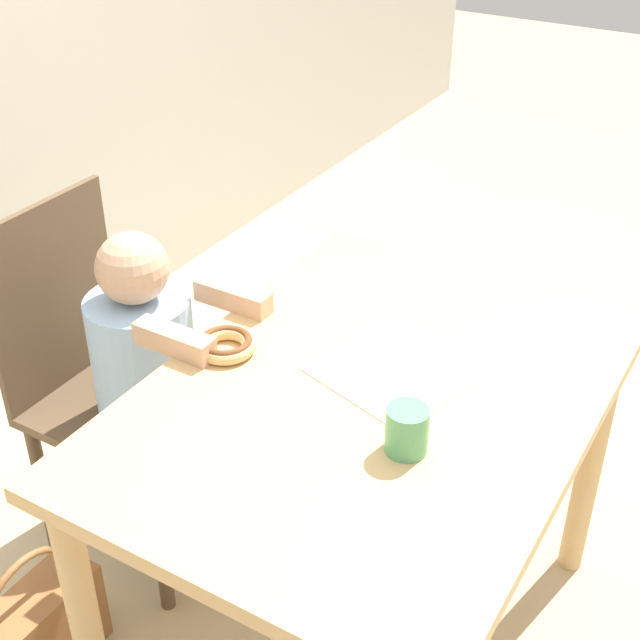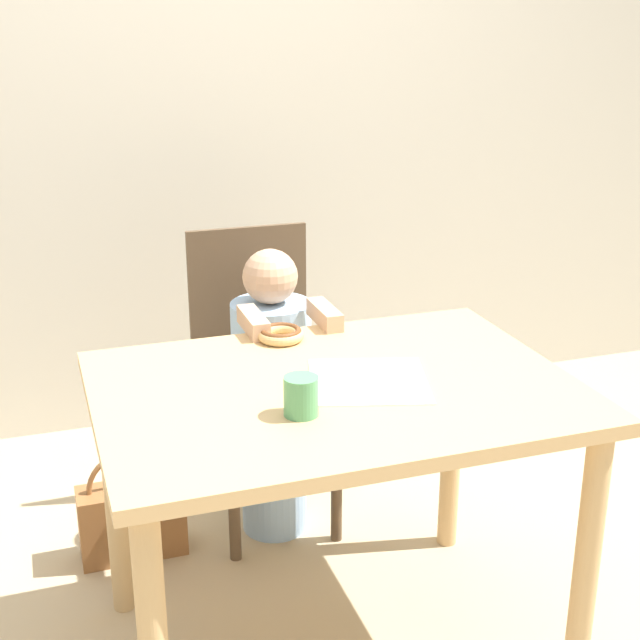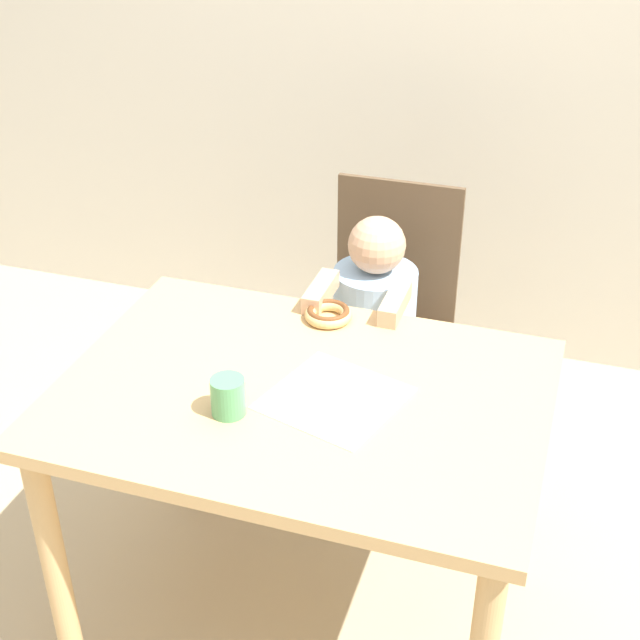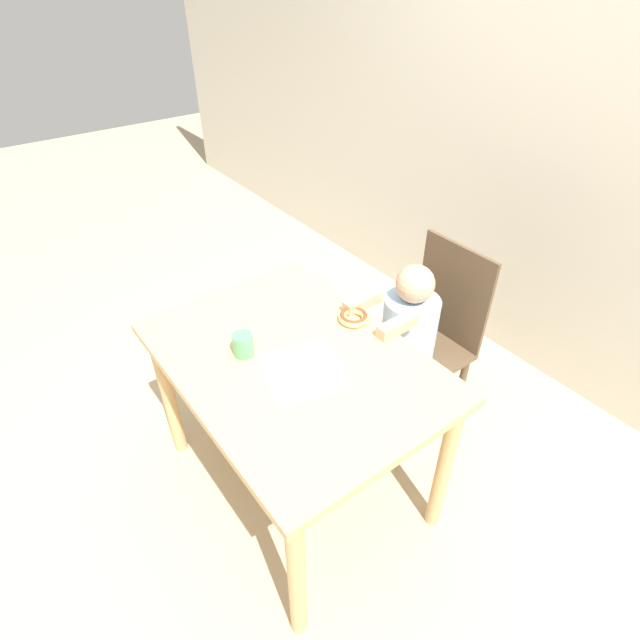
# 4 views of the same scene
# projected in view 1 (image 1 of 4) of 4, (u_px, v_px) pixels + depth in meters

# --- Properties ---
(dining_table) EXTENTS (1.13, 0.81, 0.76)m
(dining_table) POSITION_uv_depth(u_px,v_px,m) (371.00, 434.00, 1.79)
(dining_table) COLOR tan
(dining_table) RESTS_ON ground_plane
(chair) EXTENTS (0.39, 0.45, 0.94)m
(chair) POSITION_uv_depth(u_px,v_px,m) (109.00, 387.00, 2.22)
(chair) COLOR brown
(chair) RESTS_ON ground_plane
(child_figure) EXTENTS (0.26, 0.41, 0.93)m
(child_figure) POSITION_uv_depth(u_px,v_px,m) (151.00, 406.00, 2.16)
(child_figure) COLOR #99BCE0
(child_figure) RESTS_ON ground_plane
(donut) EXTENTS (0.13, 0.13, 0.03)m
(donut) POSITION_uv_depth(u_px,v_px,m) (226.00, 344.00, 1.84)
(donut) COLOR #DBB270
(donut) RESTS_ON dining_table
(napkin) EXTENTS (0.35, 0.35, 0.00)m
(napkin) POSITION_uv_depth(u_px,v_px,m) (396.00, 370.00, 1.79)
(napkin) COLOR white
(napkin) RESTS_ON dining_table
(handbag) EXTENTS (0.32, 0.13, 0.36)m
(handbag) POSITION_uv_depth(u_px,v_px,m) (37.00, 632.00, 2.01)
(handbag) COLOR brown
(handbag) RESTS_ON ground_plane
(cup) EXTENTS (0.08, 0.08, 0.09)m
(cup) POSITION_uv_depth(u_px,v_px,m) (407.00, 430.00, 1.56)
(cup) COLOR #519E66
(cup) RESTS_ON dining_table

